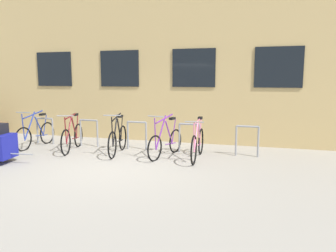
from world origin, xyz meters
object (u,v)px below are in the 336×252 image
bicycle_purple (166,142)px  bicycle_blue (36,134)px  bicycle_black (118,139)px  bicycle_maroon (72,137)px  bicycle_pink (198,143)px

bicycle_purple → bicycle_blue: bearing=179.0°
bicycle_black → bicycle_maroon: bearing=179.9°
bicycle_blue → bicycle_pink: (4.78, -0.11, 0.01)m
bicycle_purple → bicycle_maroon: (-2.66, -0.07, 0.01)m
bicycle_black → bicycle_purple: size_ratio=1.01×
bicycle_black → bicycle_pink: bearing=1.1°
bicycle_blue → bicycle_maroon: size_ratio=1.02×
bicycle_blue → bicycle_black: bearing=-3.1°
bicycle_blue → bicycle_purple: (3.95, -0.07, -0.00)m
bicycle_pink → bicycle_maroon: (-3.49, -0.04, -0.00)m
bicycle_purple → bicycle_maroon: bicycle_purple is taller
bicycle_blue → bicycle_black: 2.66m
bicycle_black → bicycle_maroon: size_ratio=0.99×
bicycle_black → bicycle_maroon: (-1.36, 0.00, -0.00)m
bicycle_pink → bicycle_blue: bearing=178.7°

